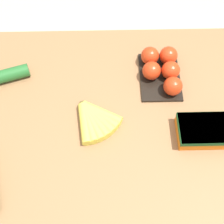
{
  "coord_description": "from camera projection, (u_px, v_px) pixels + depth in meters",
  "views": [
    {
      "loc": [
        0.01,
        0.57,
        1.8
      ],
      "look_at": [
        0.0,
        0.0,
        0.8
      ],
      "focal_mm": 50.0,
      "sensor_mm": 36.0,
      "label": 1
    }
  ],
  "objects": [
    {
      "name": "ground_plane",
      "position": [
        112.0,
        179.0,
        1.84
      ],
      "size": [
        12.0,
        12.0,
        0.0
      ],
      "primitive_type": "plane",
      "color": "#B7A88E"
    },
    {
      "name": "dining_table",
      "position": [
        112.0,
        129.0,
        1.27
      ],
      "size": [
        1.28,
        0.88,
        0.77
      ],
      "color": "olive",
      "rests_on": "ground_plane"
    },
    {
      "name": "banana_bunch",
      "position": [
        94.0,
        119.0,
        1.15
      ],
      "size": [
        0.17,
        0.18,
        0.04
      ],
      "color": "brown",
      "rests_on": "dining_table"
    },
    {
      "name": "tomato_pack",
      "position": [
        162.0,
        69.0,
        1.24
      ],
      "size": [
        0.16,
        0.24,
        0.08
      ],
      "color": "black",
      "rests_on": "dining_table"
    },
    {
      "name": "carrot_bag",
      "position": [
        205.0,
        130.0,
        1.11
      ],
      "size": [
        0.2,
        0.13,
        0.06
      ],
      "color": "orange",
      "rests_on": "dining_table"
    },
    {
      "name": "cucumber_near",
      "position": [
        0.0,
        77.0,
        1.23
      ],
      "size": [
        0.23,
        0.12,
        0.05
      ],
      "color": "#236028",
      "rests_on": "dining_table"
    }
  ]
}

